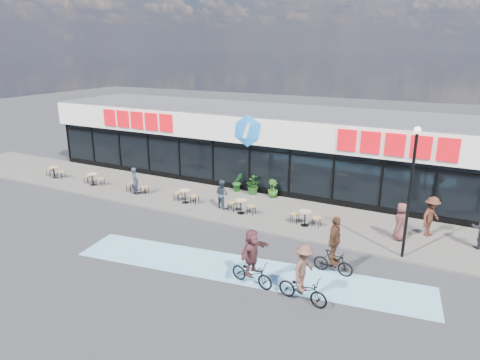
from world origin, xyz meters
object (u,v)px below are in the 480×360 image
at_px(pedestrian_a, 401,222).
at_px(pedestrian_b, 431,217).
at_px(potted_plant_mid, 238,182).
at_px(cyclist_b, 334,249).
at_px(potted_plant_right, 273,188).
at_px(patron_right, 222,194).
at_px(patron_left, 135,181).
at_px(cyclist_a, 303,279).
at_px(lamp_post, 411,183).
at_px(bistro_set_0, 55,171).
at_px(potted_plant_left, 252,185).

bearing_deg(pedestrian_a, pedestrian_b, 133.61).
height_order(potted_plant_mid, cyclist_b, cyclist_b).
relative_size(potted_plant_right, cyclist_b, 0.45).
bearing_deg(cyclist_b, patron_right, 151.01).
xyz_separation_m(patron_left, cyclist_a, (12.33, -5.94, -0.02)).
distance_m(potted_plant_mid, pedestrian_b, 10.79).
relative_size(potted_plant_right, patron_right, 0.67).
relative_size(pedestrian_b, cyclist_a, 0.88).
bearing_deg(lamp_post, potted_plant_right, 150.45).
xyz_separation_m(bistro_set_0, patron_right, (12.56, 0.14, 0.32)).
height_order(pedestrian_b, cyclist_a, cyclist_a).
height_order(patron_right, cyclist_a, cyclist_a).
relative_size(pedestrian_a, pedestrian_b, 0.92).
bearing_deg(potted_plant_right, potted_plant_mid, 179.59).
height_order(pedestrian_a, cyclist_b, cyclist_b).
xyz_separation_m(bistro_set_0, pedestrian_a, (21.53, 0.34, 0.40)).
xyz_separation_m(potted_plant_right, patron_left, (-7.31, -3.21, 0.29)).
xyz_separation_m(cyclist_a, cyclist_b, (0.38, 2.37, 0.14)).
bearing_deg(potted_plant_left, bistro_set_0, -167.25).
bearing_deg(bistro_set_0, cyclist_a, -17.74).
bearing_deg(cyclist_b, potted_plant_left, 134.80).
xyz_separation_m(potted_plant_left, pedestrian_b, (9.68, -1.55, 0.40)).
bearing_deg(lamp_post, patron_left, 175.81).
bearing_deg(patron_right, lamp_post, -171.75).
height_order(lamp_post, pedestrian_b, lamp_post).
distance_m(patron_left, patron_right, 5.59).
height_order(patron_left, cyclist_b, cyclist_b).
distance_m(lamp_post, pedestrian_b, 3.61).
distance_m(potted_plant_mid, pedestrian_a, 9.88).
relative_size(potted_plant_right, pedestrian_b, 0.56).
bearing_deg(cyclist_b, patron_left, 164.31).
bearing_deg(bistro_set_0, potted_plant_mid, 14.00).
xyz_separation_m(potted_plant_right, pedestrian_a, (7.24, -2.64, 0.34)).
xyz_separation_m(bistro_set_0, patron_left, (6.98, -0.24, 0.35)).
relative_size(lamp_post, cyclist_b, 2.29).
xyz_separation_m(lamp_post, potted_plant_right, (-7.60, 4.31, -2.66)).
relative_size(potted_plant_mid, patron_left, 0.71).
xyz_separation_m(lamp_post, pedestrian_a, (-0.36, 1.67, -2.32)).
distance_m(patron_left, pedestrian_b, 15.78).
xyz_separation_m(potted_plant_mid, patron_left, (-5.03, -3.23, 0.24)).
bearing_deg(potted_plant_right, cyclist_a, -61.27).
height_order(lamp_post, patron_left, lamp_post).
height_order(pedestrian_b, cyclist_b, cyclist_b).
bearing_deg(pedestrian_b, cyclist_b, 174.26).
bearing_deg(cyclist_a, patron_left, 154.28).
height_order(potted_plant_left, potted_plant_right, potted_plant_left).
height_order(bistro_set_0, pedestrian_b, pedestrian_b).
bearing_deg(cyclist_b, cyclist_a, -99.18).
bearing_deg(potted_plant_mid, cyclist_a, -51.48).
bearing_deg(patron_right, cyclist_a, 154.11).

